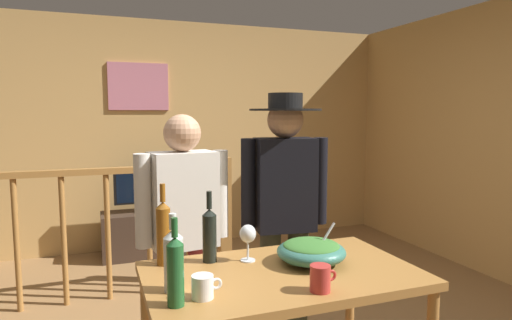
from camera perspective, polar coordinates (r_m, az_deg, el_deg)
back_wall at (r=5.17m, az=-10.98°, el=3.21°), size 5.32×0.10×2.55m
side_wall_right at (r=4.78m, az=26.82°, el=2.42°), size 0.10×3.96×2.55m
framed_picture at (r=5.06m, az=-14.96°, el=9.17°), size 0.64×0.03×0.51m
stair_railing at (r=3.80m, az=-17.85°, el=-7.28°), size 2.74×0.10×1.14m
tv_console at (r=4.94m, az=-14.10°, el=-9.20°), size 0.90×0.40×0.48m
flat_screen_tv at (r=4.80m, az=-14.22°, el=-3.27°), size 0.63×0.12×0.48m
serving_table at (r=2.11m, az=3.36°, el=-16.50°), size 1.23×0.73×0.81m
salad_bowl at (r=2.17m, az=7.17°, el=-11.54°), size 0.33×0.33×0.19m
wine_glass at (r=2.16m, az=-1.07°, el=-9.72°), size 0.08×0.08×0.18m
wine_bottle_green at (r=1.71m, az=-10.40°, el=-13.82°), size 0.06×0.06×0.34m
wine_bottle_dark at (r=2.16m, az=-6.04°, el=-9.47°), size 0.07×0.07×0.35m
wine_bottle_clear at (r=1.84m, az=-10.63°, el=-12.46°), size 0.08×0.08×0.32m
wine_bottle_amber at (r=2.15m, az=-11.89°, el=-9.08°), size 0.07×0.07×0.39m
mug_red at (r=1.85m, az=8.24°, el=-14.92°), size 0.12×0.08×0.11m
mug_white at (r=1.79m, az=-6.87°, el=-15.96°), size 0.12×0.09×0.09m
person_standing_left at (r=2.58m, az=-9.33°, el=-8.40°), size 0.55×0.27×1.52m
person_standing_right at (r=2.75m, az=3.73°, el=-5.44°), size 0.55×0.44×1.65m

